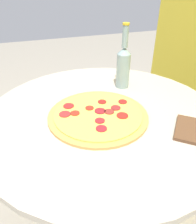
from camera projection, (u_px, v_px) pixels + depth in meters
name	position (u px, v px, depth m)	size (l,w,h in m)	color
ground_plane	(102.00, 216.00, 1.24)	(8.00, 8.00, 0.00)	gray
table	(103.00, 144.00, 0.95)	(0.94, 0.94, 0.71)	#B2A893
pizza	(98.00, 115.00, 0.82)	(0.38, 0.38, 0.02)	#C68E47
beer_bottle	(123.00, 65.00, 0.99)	(0.06, 0.06, 0.29)	gray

